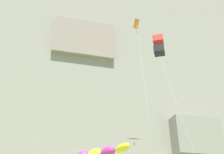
{
  "coord_description": "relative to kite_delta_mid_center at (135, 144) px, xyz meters",
  "views": [
    {
      "loc": [
        -5.91,
        2.25,
        3.85
      ],
      "look_at": [
        -0.36,
        24.27,
        16.68
      ],
      "focal_mm": 43.92,
      "sensor_mm": 36.0,
      "label": 1
    }
  ],
  "objects": [
    {
      "name": "cliff_face",
      "position": [
        -6.17,
        29.39,
        24.84
      ],
      "size": [
        180.0,
        34.09,
        78.17
      ],
      "color": "gray",
      "rests_on": "ground"
    },
    {
      "name": "kite_delta_mid_center",
      "position": [
        0.0,
        0.0,
        0.0
      ],
      "size": [
        2.38,
        1.81,
        14.62
      ],
      "color": "black",
      "rests_on": "ground"
    },
    {
      "name": "kite_box_far_left",
      "position": [
        -1.32,
        -13.05,
        7.07
      ],
      "size": [
        2.9,
        4.77,
        22.39
      ],
      "color": "red",
      "rests_on": "ground"
    },
    {
      "name": "kite_diamond_high_center",
      "position": [
        -1.05,
        -6.18,
        14.25
      ],
      "size": [
        0.49,
        4.84,
        31.09
      ],
      "color": "orange",
      "rests_on": "ground"
    }
  ]
}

